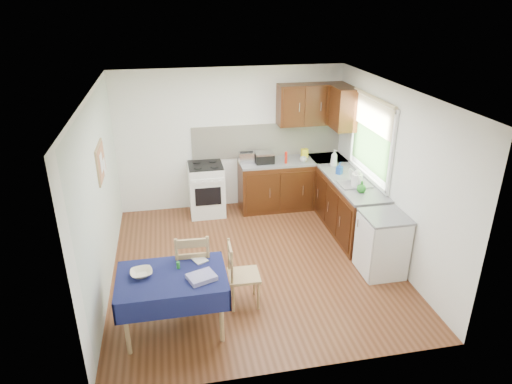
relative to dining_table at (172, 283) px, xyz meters
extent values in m
plane|color=#532C16|center=(1.16, 1.20, -0.63)|extent=(4.20, 4.20, 0.00)
cube|color=white|center=(1.16, 1.20, 1.87)|extent=(4.00, 4.20, 0.02)
cube|color=white|center=(1.16, 3.30, 0.62)|extent=(4.00, 0.02, 2.50)
cube|color=white|center=(1.16, -0.90, 0.62)|extent=(4.00, 0.02, 2.50)
cube|color=silver|center=(-0.84, 1.20, 0.62)|extent=(0.02, 4.20, 2.50)
cube|color=white|center=(3.16, 1.20, 0.62)|extent=(0.02, 4.20, 2.50)
cube|color=#381A09|center=(2.21, 3.00, -0.20)|extent=(1.90, 0.60, 0.86)
cube|color=#381A09|center=(2.86, 1.85, -0.20)|extent=(0.60, 1.70, 0.86)
cube|color=slate|center=(2.21, 3.00, 0.25)|extent=(1.90, 0.60, 0.04)
cube|color=slate|center=(2.86, 1.85, 0.25)|extent=(0.60, 1.70, 0.04)
cube|color=slate|center=(2.86, 3.00, 0.25)|extent=(0.60, 0.60, 0.04)
cube|color=white|center=(1.81, 3.29, 0.57)|extent=(2.70, 0.02, 0.60)
cube|color=#381A09|center=(2.56, 3.13, 1.22)|extent=(1.20, 0.35, 0.70)
cube|color=#381A09|center=(2.99, 2.70, 1.22)|extent=(0.35, 0.50, 0.70)
cube|color=white|center=(0.66, 3.00, -0.18)|extent=(0.60, 0.60, 0.90)
cube|color=black|center=(0.66, 3.00, 0.27)|extent=(0.58, 0.58, 0.02)
cube|color=black|center=(0.66, 2.70, -0.18)|extent=(0.44, 0.01, 0.32)
cube|color=#2A4F20|center=(3.15, 1.90, 0.87)|extent=(0.01, 1.40, 0.85)
cube|color=white|center=(3.13, 1.90, 1.52)|extent=(0.04, 1.48, 0.06)
cube|color=white|center=(3.13, 1.90, 0.32)|extent=(0.04, 1.48, 0.06)
cube|color=#C7B68A|center=(3.12, 1.90, 1.30)|extent=(0.02, 1.36, 0.44)
cube|color=white|center=(2.86, 0.65, -0.21)|extent=(0.55, 0.58, 0.85)
cube|color=slate|center=(2.86, 0.65, 0.24)|extent=(0.58, 0.60, 0.03)
cube|color=tan|center=(-0.81, 1.50, 0.97)|extent=(0.02, 0.62, 0.47)
cube|color=#AA6E47|center=(-0.80, 1.50, 0.97)|extent=(0.01, 0.56, 0.41)
cube|color=white|center=(-0.79, 1.42, 0.99)|extent=(0.00, 0.18, 0.24)
cube|color=white|center=(-0.79, 1.62, 0.87)|extent=(0.00, 0.15, 0.20)
cube|color=#0F193E|center=(0.00, 0.00, 0.09)|extent=(1.18, 0.79, 0.03)
cube|color=#0F193E|center=(0.00, -0.40, -0.03)|extent=(1.22, 0.02, 0.26)
cube|color=#0F193E|center=(0.00, 0.40, -0.03)|extent=(1.22, 0.02, 0.26)
cube|color=#0F193E|center=(-0.60, 0.00, -0.03)|extent=(0.02, 0.83, 0.26)
cube|color=#0F193E|center=(0.60, 0.00, -0.03)|extent=(0.02, 0.83, 0.26)
cylinder|color=tan|center=(-0.51, -0.31, -0.28)|extent=(0.05, 0.05, 0.71)
cylinder|color=tan|center=(0.51, -0.31, -0.28)|extent=(0.05, 0.05, 0.71)
cylinder|color=tan|center=(-0.51, 0.31, -0.28)|extent=(0.05, 0.05, 0.71)
cylinder|color=tan|center=(0.51, 0.31, -0.28)|extent=(0.05, 0.05, 0.71)
cube|color=tan|center=(0.26, 0.51, -0.15)|extent=(0.46, 0.46, 0.04)
cube|color=tan|center=(0.26, 0.31, 0.22)|extent=(0.41, 0.05, 0.32)
cylinder|color=tan|center=(0.45, 0.68, -0.39)|extent=(0.04, 0.04, 0.48)
cylinder|color=tan|center=(0.09, 0.69, -0.39)|extent=(0.04, 0.04, 0.48)
cylinder|color=tan|center=(0.44, 0.32, -0.39)|extent=(0.04, 0.04, 0.48)
cylinder|color=tan|center=(0.07, 0.33, -0.39)|extent=(0.04, 0.04, 0.48)
cube|color=tan|center=(0.87, 0.32, -0.22)|extent=(0.39, 0.39, 0.04)
cube|color=tan|center=(0.71, 0.33, 0.09)|extent=(0.04, 0.35, 0.27)
cylinder|color=tan|center=(1.02, 0.16, -0.43)|extent=(0.03, 0.03, 0.41)
cylinder|color=tan|center=(1.03, 0.47, -0.43)|extent=(0.03, 0.03, 0.41)
cylinder|color=tan|center=(0.71, 0.17, -0.43)|extent=(0.03, 0.03, 0.41)
cylinder|color=tan|center=(0.72, 0.48, -0.43)|extent=(0.03, 0.03, 0.41)
cube|color=silver|center=(1.38, 3.01, 0.36)|extent=(0.27, 0.17, 0.19)
cube|color=black|center=(1.38, 3.01, 0.47)|extent=(0.23, 0.02, 0.02)
cube|color=black|center=(1.69, 2.96, 0.34)|extent=(0.32, 0.28, 0.15)
cube|color=silver|center=(1.69, 2.96, 0.44)|extent=(0.32, 0.28, 0.03)
cylinder|color=red|center=(2.05, 2.85, 0.37)|extent=(0.05, 0.05, 0.21)
cube|color=yellow|center=(2.46, 3.09, 0.35)|extent=(0.13, 0.10, 0.16)
cube|color=gray|center=(2.85, 1.70, 0.28)|extent=(0.47, 0.36, 0.02)
cylinder|color=white|center=(2.85, 1.70, 0.38)|extent=(0.06, 0.22, 0.22)
cylinder|color=white|center=(2.85, 1.64, 0.37)|extent=(0.16, 0.16, 0.20)
sphere|color=white|center=(2.85, 1.64, 0.49)|extent=(0.10, 0.10, 0.10)
imported|color=silver|center=(2.36, 2.86, 0.31)|extent=(0.14, 0.14, 0.09)
imported|color=white|center=(2.82, 2.56, 0.41)|extent=(0.15, 0.15, 0.29)
imported|color=#1C46A4|center=(2.78, 2.19, 0.37)|extent=(0.12, 0.12, 0.19)
imported|color=#237C21|center=(2.83, 1.41, 0.36)|extent=(0.19, 0.19, 0.18)
imported|color=beige|center=(-0.33, 0.07, 0.13)|extent=(0.27, 0.27, 0.06)
imported|color=white|center=(0.26, 0.24, 0.11)|extent=(0.22, 0.24, 0.02)
cylinder|color=#24862C|center=(0.08, 0.14, 0.15)|extent=(0.04, 0.04, 0.08)
cube|color=navy|center=(0.32, -0.13, 0.13)|extent=(0.35, 0.32, 0.05)
camera|label=1|loc=(0.10, -4.37, 2.99)|focal=32.00mm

